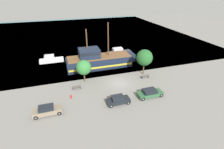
# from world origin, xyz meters

# --- Properties ---
(ground_plane) EXTENTS (160.00, 160.00, 0.00)m
(ground_plane) POSITION_xyz_m (0.00, 0.00, 0.00)
(ground_plane) COLOR gray
(water_surface) EXTENTS (80.00, 80.00, 0.00)m
(water_surface) POSITION_xyz_m (0.00, 44.00, 0.00)
(water_surface) COLOR teal
(water_surface) RESTS_ON ground
(pirate_ship) EXTENTS (16.88, 4.71, 10.59)m
(pirate_ship) POSITION_xyz_m (-2.13, 9.22, 1.80)
(pirate_ship) COLOR #192338
(pirate_ship) RESTS_ON water_surface
(moored_boat_dockside) EXTENTS (6.07, 2.17, 1.85)m
(moored_boat_dockside) POSITION_xyz_m (-13.22, 16.27, 0.67)
(moored_boat_dockside) COLOR silver
(moored_boat_dockside) RESTS_ON water_surface
(moored_boat_outer) EXTENTS (7.00, 2.14, 1.83)m
(moored_boat_outer) POSITION_xyz_m (5.76, 16.47, 0.67)
(moored_boat_outer) COLOR #2D333D
(moored_boat_outer) RESTS_ON water_surface
(parked_car_curb_front) EXTENTS (3.90, 1.77, 1.43)m
(parked_car_curb_front) POSITION_xyz_m (-2.59, -6.41, 0.70)
(parked_car_curb_front) COLOR black
(parked_car_curb_front) RESTS_ON ground_plane
(parked_car_curb_mid) EXTENTS (4.58, 1.95, 1.42)m
(parked_car_curb_mid) POSITION_xyz_m (3.57, -6.13, 0.71)
(parked_car_curb_mid) COLOR #2D5B38
(parked_car_curb_mid) RESTS_ON ground_plane
(parked_car_curb_rear) EXTENTS (4.34, 1.81, 1.45)m
(parked_car_curb_rear) POSITION_xyz_m (-13.96, -5.69, 0.73)
(parked_car_curb_rear) COLOR #7F705B
(parked_car_curb_rear) RESTS_ON ground_plane
(fire_hydrant) EXTENTS (0.42, 0.25, 0.76)m
(fire_hydrant) POSITION_xyz_m (-9.99, -2.47, 0.41)
(fire_hydrant) COLOR red
(fire_hydrant) RESTS_ON ground_plane
(bench_promenade_east) EXTENTS (1.66, 0.45, 0.85)m
(bench_promenade_east) POSITION_xyz_m (6.10, 0.40, 0.44)
(bench_promenade_east) COLOR #4C4742
(bench_promenade_east) RESTS_ON ground_plane
(bench_promenade_west) EXTENTS (1.57, 0.45, 0.85)m
(bench_promenade_west) POSITION_xyz_m (-8.62, 0.36, 0.43)
(bench_promenade_west) COLOR #4C4742
(bench_promenade_west) RESTS_ON ground_plane
(tree_row_east) EXTENTS (3.06, 3.06, 4.73)m
(tree_row_east) POSITION_xyz_m (-6.66, 2.96, 3.19)
(tree_row_east) COLOR brown
(tree_row_east) RESTS_ON ground_plane
(tree_row_mideast) EXTENTS (3.55, 3.55, 5.76)m
(tree_row_mideast) POSITION_xyz_m (6.55, 2.34, 3.97)
(tree_row_mideast) COLOR brown
(tree_row_mideast) RESTS_ON ground_plane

